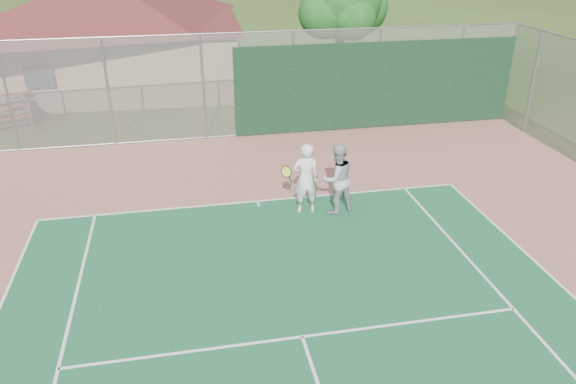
# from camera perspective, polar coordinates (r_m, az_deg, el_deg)

# --- Properties ---
(back_fence) EXTENTS (20.08, 0.11, 3.53)m
(back_fence) POSITION_cam_1_polar(r_m,az_deg,el_deg) (19.29, 0.82, 10.69)
(back_fence) COLOR gray
(back_fence) RESTS_ON ground
(clubhouse) EXTENTS (12.15, 8.37, 5.11)m
(clubhouse) POSITION_cam_1_polar(r_m,az_deg,el_deg) (26.24, -17.98, 15.57)
(clubhouse) COLOR tan
(clubhouse) RESTS_ON ground
(tree) EXTENTS (4.06, 3.84, 5.66)m
(tree) POSITION_cam_1_polar(r_m,az_deg,el_deg) (24.91, 5.69, 18.77)
(tree) COLOR #312312
(tree) RESTS_ON ground
(player_white_front) EXTENTS (1.05, 0.69, 1.83)m
(player_white_front) POSITION_cam_1_polar(r_m,az_deg,el_deg) (13.90, 1.79, 1.33)
(player_white_front) COLOR silver
(player_white_front) RESTS_ON ground
(player_grey_back) EXTENTS (1.04, 0.90, 1.81)m
(player_grey_back) POSITION_cam_1_polar(r_m,az_deg,el_deg) (13.95, 4.98, 1.28)
(player_grey_back) COLOR #A1A3A6
(player_grey_back) RESTS_ON ground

